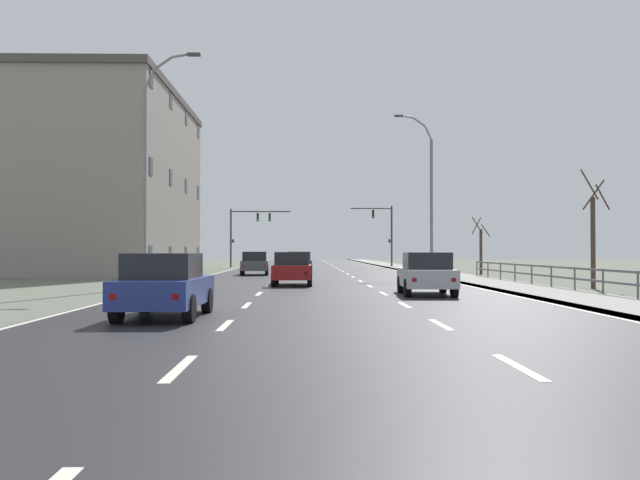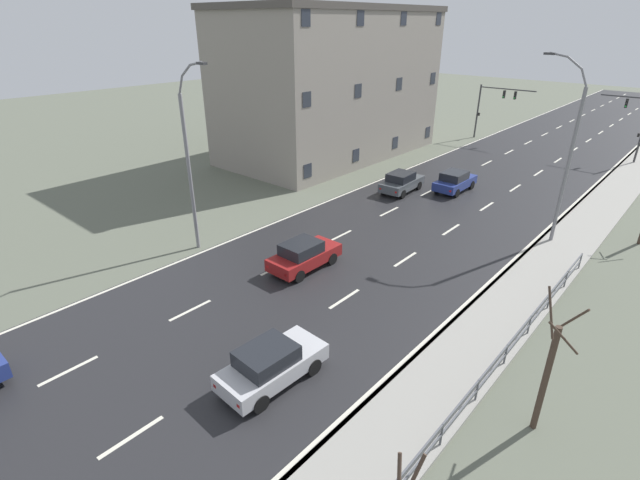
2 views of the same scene
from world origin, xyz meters
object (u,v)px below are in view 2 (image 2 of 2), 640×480
at_px(car_mid_centre, 304,255).
at_px(brick_building, 331,84).
at_px(street_lamp_left_bank, 190,164).
at_px(car_near_right, 271,364).
at_px(car_near_left, 402,182).
at_px(traffic_signal_right, 637,120).
at_px(traffic_signal_left, 493,102).
at_px(car_distant, 455,181).
at_px(street_lamp_midground, 567,157).

height_order(car_mid_centre, brick_building, brick_building).
xyz_separation_m(street_lamp_left_bank, car_near_right, (11.25, -4.88, -4.23)).
height_order(car_mid_centre, car_near_left, same).
relative_size(traffic_signal_right, traffic_signal_left, 1.02).
height_order(traffic_signal_right, car_distant, traffic_signal_right).
bearing_deg(car_near_right, traffic_signal_left, 106.04).
relative_size(street_lamp_left_bank, car_distant, 2.51).
bearing_deg(street_lamp_left_bank, car_near_left, 77.90).
xyz_separation_m(street_lamp_midground, brick_building, (-22.98, 6.93, 1.50)).
height_order(street_lamp_midground, car_distant, street_lamp_midground).
bearing_deg(traffic_signal_left, street_lamp_left_bank, -91.64).
xyz_separation_m(traffic_signal_left, car_near_right, (10.18, -42.48, -3.21)).
distance_m(traffic_signal_left, brick_building, 18.88).
height_order(car_distant, brick_building, brick_building).
xyz_separation_m(street_lamp_left_bank, car_distant, (6.41, 19.00, -4.23)).
bearing_deg(traffic_signal_right, street_lamp_left_bank, -111.51).
xyz_separation_m(car_distant, car_near_left, (-2.96, -2.90, 0.00)).
bearing_deg(traffic_signal_right, street_lamp_midground, -89.43).
distance_m(traffic_signal_right, traffic_signal_left, 13.58).
height_order(traffic_signal_left, car_distant, traffic_signal_left).
relative_size(street_lamp_midground, car_near_left, 2.51).
bearing_deg(traffic_signal_right, car_near_right, -94.62).
height_order(car_mid_centre, car_distant, same).
bearing_deg(car_near_left, car_near_right, -72.58).
bearing_deg(car_near_right, street_lamp_left_bank, 159.12).
height_order(traffic_signal_right, car_mid_centre, traffic_signal_right).
bearing_deg(car_near_right, car_distant, 104.02).
height_order(car_distant, car_near_left, same).
bearing_deg(traffic_signal_left, car_mid_centre, -81.72).
bearing_deg(traffic_signal_left, traffic_signal_right, -1.85).
bearing_deg(car_near_right, brick_building, 129.04).
distance_m(street_lamp_midground, car_near_right, 20.08).
bearing_deg(brick_building, car_near_left, -24.28).
bearing_deg(street_lamp_left_bank, traffic_signal_left, 88.36).
relative_size(traffic_signal_left, car_near_left, 1.42).
bearing_deg(street_lamp_left_bank, street_lamp_midground, 44.04).
bearing_deg(street_lamp_midground, car_distant, 151.41).
bearing_deg(street_lamp_left_bank, traffic_signal_right, 68.49).
bearing_deg(car_distant, street_lamp_left_bank, -108.48).
bearing_deg(traffic_signal_right, brick_building, -145.14).
relative_size(street_lamp_left_bank, traffic_signal_left, 1.73).
xyz_separation_m(street_lamp_midground, car_mid_centre, (-8.64, -12.20, -4.33)).
bearing_deg(car_near_left, car_distant, 41.42).
xyz_separation_m(car_near_left, brick_building, (-11.56, 5.22, 5.83)).
height_order(street_lamp_left_bank, car_distant, street_lamp_left_bank).
bearing_deg(traffic_signal_left, car_near_left, -83.70).
distance_m(traffic_signal_right, car_mid_centre, 36.10).
distance_m(street_lamp_midground, street_lamp_left_bank, 20.69).
distance_m(car_mid_centre, brick_building, 24.60).
relative_size(traffic_signal_right, car_mid_centre, 1.47).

